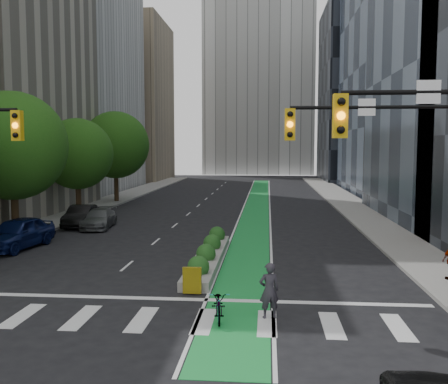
% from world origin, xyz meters
% --- Properties ---
extents(ground, '(160.00, 160.00, 0.00)m').
position_xyz_m(ground, '(0.00, 0.00, 0.00)').
color(ground, black).
rests_on(ground, ground).
extents(sidewalk_left, '(3.60, 90.00, 0.15)m').
position_xyz_m(sidewalk_left, '(-11.80, 25.00, 0.07)').
color(sidewalk_left, gray).
rests_on(sidewalk_left, ground).
extents(sidewalk_right, '(3.60, 90.00, 0.15)m').
position_xyz_m(sidewalk_right, '(11.80, 25.00, 0.07)').
color(sidewalk_right, gray).
rests_on(sidewalk_right, ground).
extents(bike_lane_paint, '(2.20, 70.00, 0.01)m').
position_xyz_m(bike_lane_paint, '(3.00, 30.00, 0.01)').
color(bike_lane_paint, '#1A933B').
rests_on(bike_lane_paint, ground).
extents(building_tan_far, '(14.00, 16.00, 26.00)m').
position_xyz_m(building_tan_far, '(-20.00, 66.00, 13.00)').
color(building_tan_far, tan).
rests_on(building_tan_far, ground).
extents(building_glass_far, '(14.00, 24.00, 42.00)m').
position_xyz_m(building_glass_far, '(21.00, 45.00, 21.00)').
color(building_glass_far, '#19212D').
rests_on(building_glass_far, ground).
extents(building_dark_end, '(14.00, 18.00, 28.00)m').
position_xyz_m(building_dark_end, '(20.00, 68.00, 14.00)').
color(building_dark_end, black).
rests_on(building_dark_end, ground).
extents(building_distant, '(22.00, 16.00, 70.00)m').
position_xyz_m(building_distant, '(2.00, 90.00, 35.00)').
color(building_distant, silver).
rests_on(building_distant, ground).
extents(tree_mid, '(6.40, 6.40, 8.78)m').
position_xyz_m(tree_mid, '(-11.00, 12.00, 5.57)').
color(tree_mid, black).
rests_on(tree_mid, ground).
extents(tree_midfar, '(5.60, 5.60, 7.76)m').
position_xyz_m(tree_midfar, '(-11.00, 22.00, 4.95)').
color(tree_midfar, black).
rests_on(tree_midfar, ground).
extents(tree_far, '(6.60, 6.60, 9.00)m').
position_xyz_m(tree_far, '(-11.00, 32.00, 5.69)').
color(tree_far, black).
rests_on(tree_far, ground).
extents(signal_right, '(5.82, 0.51, 7.20)m').
position_xyz_m(signal_right, '(8.67, 0.47, 4.80)').
color(signal_right, black).
rests_on(signal_right, ground).
extents(median_planter, '(1.20, 10.26, 1.10)m').
position_xyz_m(median_planter, '(1.20, 7.04, 0.37)').
color(median_planter, gray).
rests_on(median_planter, ground).
extents(bicycle, '(0.87, 1.93, 0.98)m').
position_xyz_m(bicycle, '(2.46, -0.74, 0.49)').
color(bicycle, gray).
rests_on(bicycle, ground).
extents(cyclist, '(0.76, 0.61, 1.82)m').
position_xyz_m(cyclist, '(4.06, -0.50, 0.91)').
color(cyclist, '#322D37').
rests_on(cyclist, ground).
extents(parked_car_left_near, '(2.59, 5.23, 1.71)m').
position_xyz_m(parked_car_left_near, '(-9.50, 9.34, 0.86)').
color(parked_car_left_near, '#0B1544').
rests_on(parked_car_left_near, ground).
extents(parked_car_left_mid, '(1.90, 4.55, 1.46)m').
position_xyz_m(parked_car_left_mid, '(-8.91, 17.05, 0.73)').
color(parked_car_left_mid, black).
rests_on(parked_car_left_mid, ground).
extents(parked_car_left_far, '(2.23, 4.60, 1.29)m').
position_xyz_m(parked_car_left_far, '(-7.44, 16.50, 0.64)').
color(parked_car_left_far, '#4F5253').
rests_on(parked_car_left_far, ground).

